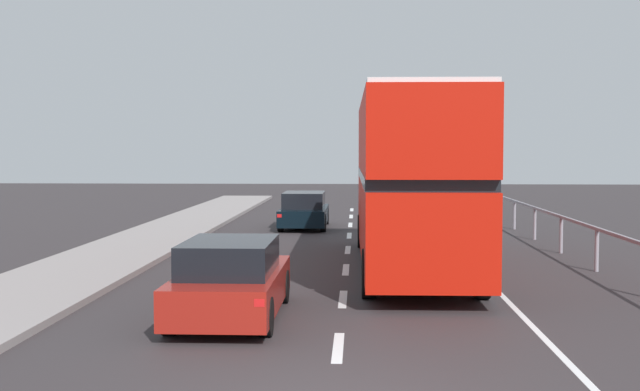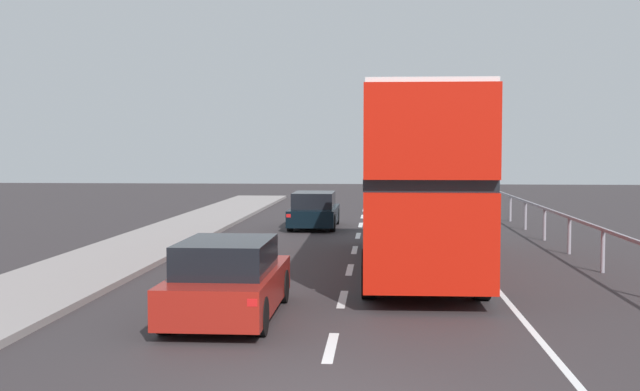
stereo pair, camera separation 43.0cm
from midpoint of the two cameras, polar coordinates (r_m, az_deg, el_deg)
name	(u,v)px [view 2 (the right image)]	position (r m, az deg, el deg)	size (l,w,h in m)	color
lane_paint_markings	(434,283)	(18.56, 8.67, -6.08)	(3.40, 46.00, 0.01)	silver
bridge_side_railing	(625,245)	(19.30, 21.19, -3.26)	(0.10, 42.00, 1.09)	gray
double_decker_bus_red	(415,177)	(20.44, 7.26, 1.30)	(2.64, 11.42, 4.31)	red
hatchback_car_near	(228,280)	(14.61, -5.61, -5.93)	(1.79, 4.27, 1.41)	maroon
sedan_car_ahead	(314,211)	(30.91, -0.01, -1.07)	(1.76, 4.29, 1.37)	black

